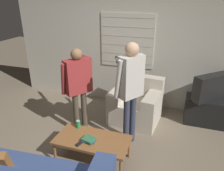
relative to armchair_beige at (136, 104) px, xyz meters
name	(u,v)px	position (x,y,z in m)	size (l,w,h in m)	color
ground_plane	(91,157)	(-0.42, -1.31, -0.34)	(16.00, 16.00, 0.00)	#7F705B
wall_back	(126,47)	(-0.42, 0.72, 0.94)	(5.20, 0.08, 2.55)	#BCB7A8
armchair_beige	(136,104)	(0.00, 0.00, 0.00)	(0.98, 0.89, 0.86)	beige
coffee_table	(92,141)	(-0.36, -1.36, 0.01)	(1.09, 0.55, 0.39)	brown
tv_stand	(207,111)	(1.34, 0.31, -0.08)	(0.82, 0.46, 0.52)	black
tv	(212,87)	(1.33, 0.31, 0.42)	(0.70, 0.68, 0.48)	black
person_left_standing	(78,81)	(-0.88, -0.69, 0.64)	(0.54, 0.80, 1.55)	#4C4233
person_right_standing	(130,83)	(0.04, -0.75, 0.75)	(0.60, 0.76, 1.72)	#33384C
book_stack	(89,140)	(-0.39, -1.43, 0.08)	(0.21, 0.18, 0.05)	#284C89
soda_can	(78,124)	(-0.68, -1.16, 0.11)	(0.07, 0.07, 0.13)	#238E47
spare_remote	(80,143)	(-0.48, -1.53, 0.06)	(0.08, 0.14, 0.02)	black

